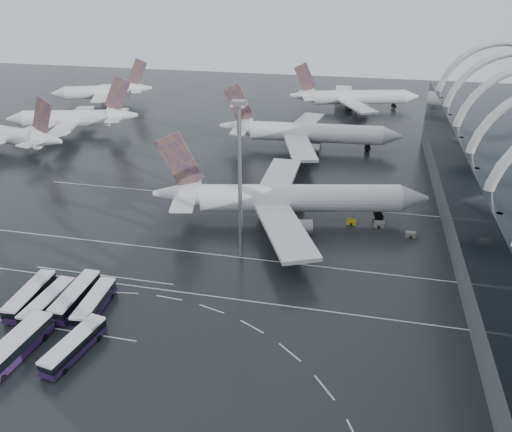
% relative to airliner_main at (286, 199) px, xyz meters
% --- Properties ---
extents(ground, '(420.00, 420.00, 0.00)m').
position_rel_airliner_main_xyz_m(ground, '(-5.78, -30.77, -5.31)').
color(ground, black).
rests_on(ground, ground).
extents(lane_marking_near, '(120.00, 0.25, 0.01)m').
position_rel_airliner_main_xyz_m(lane_marking_near, '(-5.78, -32.77, -5.30)').
color(lane_marking_near, silver).
rests_on(lane_marking_near, ground).
extents(lane_marking_mid, '(120.00, 0.25, 0.01)m').
position_rel_airliner_main_xyz_m(lane_marking_mid, '(-5.78, -18.77, -5.30)').
color(lane_marking_mid, silver).
rests_on(lane_marking_mid, ground).
extents(lane_marking_far, '(120.00, 0.25, 0.01)m').
position_rel_airliner_main_xyz_m(lane_marking_far, '(-5.78, 9.23, -5.30)').
color(lane_marking_far, silver).
rests_on(lane_marking_far, ground).
extents(bus_bay_line_south, '(28.00, 0.25, 0.01)m').
position_rel_airliner_main_xyz_m(bus_bay_line_south, '(-29.78, -46.77, -5.30)').
color(bus_bay_line_south, silver).
rests_on(bus_bay_line_south, ground).
extents(bus_bay_line_north, '(28.00, 0.25, 0.01)m').
position_rel_airliner_main_xyz_m(bus_bay_line_north, '(-29.78, -30.77, -5.30)').
color(bus_bay_line_north, silver).
rests_on(bus_bay_line_north, ground).
extents(airliner_main, '(62.23, 53.71, 21.20)m').
position_rel_airliner_main_xyz_m(airliner_main, '(0.00, 0.00, 0.00)').
color(airliner_main, silver).
rests_on(airliner_main, ground).
extents(airliner_gate_b, '(58.53, 52.56, 20.32)m').
position_rel_airliner_main_xyz_m(airliner_gate_b, '(-2.20, 52.77, -0.22)').
color(airliner_gate_b, silver).
rests_on(airliner_gate_b, ground).
extents(airliner_gate_c, '(53.16, 48.32, 19.17)m').
position_rel_airliner_main_xyz_m(airliner_gate_c, '(9.95, 107.97, -0.52)').
color(airliner_gate_c, silver).
rests_on(airliner_gate_c, ground).
extents(jet_remote_west, '(43.92, 35.59, 19.20)m').
position_rel_airliner_main_xyz_m(jet_remote_west, '(-92.93, 30.09, -0.35)').
color(jet_remote_west, silver).
rests_on(jet_remote_west, ground).
extents(jet_remote_mid, '(45.75, 37.11, 20.06)m').
position_rel_airliner_main_xyz_m(jet_remote_mid, '(-83.89, 52.32, -0.13)').
color(jet_remote_mid, silver).
rests_on(jet_remote_mid, ground).
extents(jet_remote_far, '(41.49, 33.81, 18.62)m').
position_rel_airliner_main_xyz_m(jet_remote_far, '(-95.47, 95.96, -0.50)').
color(jet_remote_far, silver).
rests_on(jet_remote_far, ground).
extents(bus_row_near_a, '(3.53, 12.63, 3.08)m').
position_rel_airliner_main_xyz_m(bus_row_near_a, '(-37.56, -41.67, -3.62)').
color(bus_row_near_a, '#2B1541').
rests_on(bus_row_near_a, ground).
extents(bus_row_near_b, '(3.28, 12.39, 3.03)m').
position_rel_airliner_main_xyz_m(bus_row_near_b, '(-33.45, -42.76, -3.64)').
color(bus_row_near_b, '#2B1541').
rests_on(bus_row_near_b, ground).
extents(bus_row_near_c, '(3.23, 12.73, 3.12)m').
position_rel_airliner_main_xyz_m(bus_row_near_c, '(-29.88, -40.10, -3.59)').
color(bus_row_near_c, '#2B1541').
rests_on(bus_row_near_c, ground).
extents(bus_row_near_d, '(3.46, 12.12, 2.95)m').
position_rel_airliner_main_xyz_m(bus_row_near_d, '(-25.79, -41.13, -3.69)').
color(bus_row_near_d, '#2B1541').
rests_on(bus_row_near_d, ground).
extents(bus_row_far_a, '(4.14, 14.22, 3.46)m').
position_rel_airliner_main_xyz_m(bus_row_far_a, '(-31.58, -54.03, -3.41)').
color(bus_row_far_a, '#2B1541').
rests_on(bus_row_far_a, ground).
extents(bus_row_far_c, '(4.64, 12.34, 2.97)m').
position_rel_airliner_main_xyz_m(bus_row_far_c, '(-23.45, -51.47, -3.68)').
color(bus_row_far_c, '#2B1541').
rests_on(bus_row_far_c, ground).
extents(floodlight_mast, '(2.41, 2.41, 31.46)m').
position_rel_airliner_main_xyz_m(floodlight_mast, '(-6.15, -18.00, 14.48)').
color(floodlight_mast, gray).
rests_on(floodlight_mast, ground).
extents(gse_cart_belly_b, '(2.36, 1.40, 1.29)m').
position_rel_airliner_main_xyz_m(gse_cart_belly_b, '(21.08, 1.00, -4.66)').
color(gse_cart_belly_b, slate).
rests_on(gse_cart_belly_b, ground).
extents(gse_cart_belly_d, '(2.12, 1.25, 1.16)m').
position_rel_airliner_main_xyz_m(gse_cart_belly_d, '(27.80, -2.40, -4.73)').
color(gse_cart_belly_d, slate).
rests_on(gse_cart_belly_d, ground).
extents(gse_cart_belly_e, '(2.14, 1.27, 1.17)m').
position_rel_airliner_main_xyz_m(gse_cart_belly_e, '(14.98, 1.07, -4.72)').
color(gse_cart_belly_e, '#B2A417').
rests_on(gse_cart_belly_e, ground).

